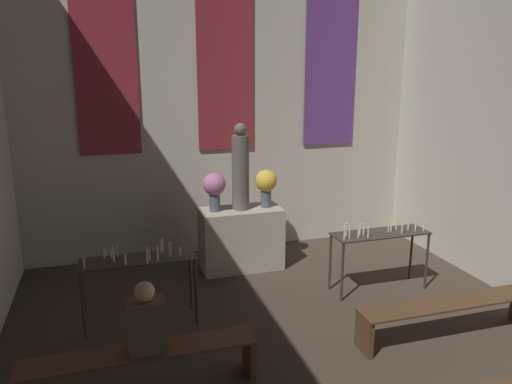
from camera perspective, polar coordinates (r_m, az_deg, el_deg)
The scene contains 10 objects.
wall_back at distance 8.29m, azimuth -3.63°, elevation 11.97°, with size 6.79×0.16×5.48m.
altar at distance 7.80m, azimuth -1.73°, elevation -5.33°, with size 1.25×0.61×0.96m.
statue at distance 7.51m, azimuth -1.79°, elevation 2.57°, with size 0.26×0.26×1.31m.
flower_vase_left at distance 7.47m, azimuth -4.78°, elevation 0.56°, with size 0.34×0.34×0.59m.
flower_vase_right at distance 7.67m, azimuth 1.15°, elevation 0.98°, with size 0.34×0.34×0.59m.
candle_rack_left at distance 6.23m, azimuth -13.27°, elevation -8.35°, with size 1.37×0.43×1.05m.
candle_rack_right at distance 7.17m, azimuth 13.97°, elevation -5.36°, with size 1.37×0.43×1.05m.
pew_back_left at distance 5.17m, azimuth -13.02°, elevation -18.34°, with size 2.22×0.36×0.45m.
pew_back_right at distance 6.34m, azimuth 21.12°, elevation -12.56°, with size 2.22×0.36×0.45m.
person_seated at distance 4.97m, azimuth -12.43°, elevation -14.21°, with size 0.36×0.24×0.70m.
Camera 1 is at (-1.93, 2.02, 3.08)m, focal length 35.00 mm.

